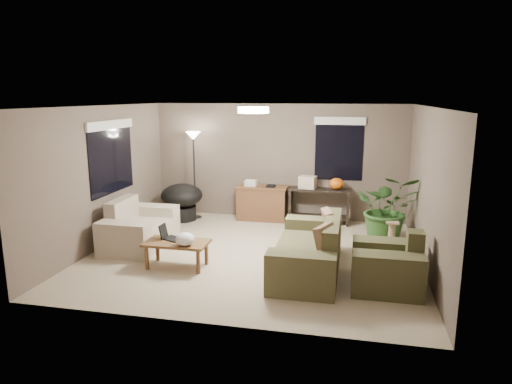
% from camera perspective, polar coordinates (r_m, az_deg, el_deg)
% --- Properties ---
extents(room_shell, '(5.50, 5.50, 5.50)m').
position_cam_1_polar(room_shell, '(7.57, -0.32, 1.17)').
color(room_shell, tan).
rests_on(room_shell, ground).
extents(main_sofa, '(0.95, 2.20, 0.85)m').
position_cam_1_polar(main_sofa, '(7.14, 6.83, -7.55)').
color(main_sofa, '#48462B').
rests_on(main_sofa, ground).
extents(throw_pillows, '(0.38, 1.40, 0.47)m').
position_cam_1_polar(throw_pillows, '(7.01, 8.98, -4.92)').
color(throw_pillows, '#8C7251').
rests_on(throw_pillows, main_sofa).
extents(loveseat, '(0.90, 1.60, 0.85)m').
position_cam_1_polar(loveseat, '(8.54, -14.47, -4.55)').
color(loveseat, beige).
rests_on(loveseat, ground).
extents(armchair, '(0.95, 1.00, 0.85)m').
position_cam_1_polar(armchair, '(6.76, 16.11, -9.04)').
color(armchair, brown).
rests_on(armchair, ground).
extents(coffee_table, '(1.00, 0.55, 0.42)m').
position_cam_1_polar(coffee_table, '(7.33, -9.89, -6.58)').
color(coffee_table, brown).
rests_on(coffee_table, ground).
extents(laptop, '(0.40, 0.35, 0.24)m').
position_cam_1_polar(laptop, '(7.45, -10.84, -5.35)').
color(laptop, black).
rests_on(laptop, coffee_table).
extents(plastic_bag, '(0.34, 0.32, 0.20)m').
position_cam_1_polar(plastic_bag, '(7.08, -8.88, -5.84)').
color(plastic_bag, white).
rests_on(plastic_bag, coffee_table).
extents(desk, '(1.10, 0.50, 0.75)m').
position_cam_1_polar(desk, '(9.93, 0.78, -1.37)').
color(desk, brown).
rests_on(desk, ground).
extents(desk_papers, '(0.67, 0.27, 0.12)m').
position_cam_1_polar(desk_papers, '(9.86, -0.11, 1.06)').
color(desk_papers, silver).
rests_on(desk_papers, desk).
extents(console_table, '(1.30, 0.40, 0.75)m').
position_cam_1_polar(console_table, '(9.74, 7.89, -1.39)').
color(console_table, black).
rests_on(console_table, ground).
extents(pumpkin, '(0.36, 0.36, 0.24)m').
position_cam_1_polar(pumpkin, '(9.63, 10.04, 1.03)').
color(pumpkin, orange).
rests_on(pumpkin, console_table).
extents(cardboard_box, '(0.39, 0.32, 0.26)m').
position_cam_1_polar(cardboard_box, '(9.67, 6.48, 1.22)').
color(cardboard_box, beige).
rests_on(cardboard_box, console_table).
extents(papasan_chair, '(1.18, 1.18, 0.80)m').
position_cam_1_polar(papasan_chair, '(10.03, -9.25, -0.88)').
color(papasan_chair, black).
rests_on(papasan_chair, ground).
extents(floor_lamp, '(0.32, 0.32, 1.91)m').
position_cam_1_polar(floor_lamp, '(9.99, -7.82, 5.71)').
color(floor_lamp, black).
rests_on(floor_lamp, ground).
extents(ceiling_fixture, '(0.50, 0.50, 0.10)m').
position_cam_1_polar(ceiling_fixture, '(7.44, -0.33, 10.21)').
color(ceiling_fixture, white).
rests_on(ceiling_fixture, room_shell).
extents(houseplant, '(1.15, 1.28, 1.00)m').
position_cam_1_polar(houseplant, '(8.77, 16.10, -2.84)').
color(houseplant, '#2D5923').
rests_on(houseplant, ground).
extents(cat_scratching_post, '(0.32, 0.32, 0.50)m').
position_cam_1_polar(cat_scratching_post, '(8.45, 16.58, -5.43)').
color(cat_scratching_post, tan).
rests_on(cat_scratching_post, ground).
extents(window_left, '(0.05, 1.56, 1.33)m').
position_cam_1_polar(window_left, '(8.76, -17.66, 5.62)').
color(window_left, black).
rests_on(window_left, room_shell).
extents(window_back, '(1.06, 0.05, 1.33)m').
position_cam_1_polar(window_back, '(9.79, 10.37, 6.61)').
color(window_back, black).
rests_on(window_back, room_shell).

